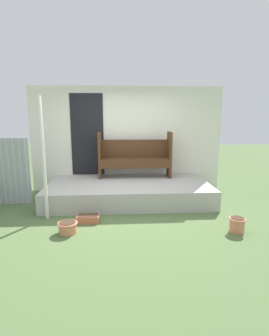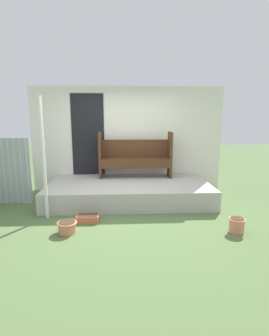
{
  "view_description": "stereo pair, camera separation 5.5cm",
  "coord_description": "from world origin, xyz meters",
  "views": [
    {
      "loc": [
        -0.09,
        -4.82,
        1.9
      ],
      "look_at": [
        0.22,
        0.31,
        0.86
      ],
      "focal_mm": 28.0,
      "sensor_mm": 36.0,
      "label": 1
    },
    {
      "loc": [
        -0.04,
        -4.82,
        1.9
      ],
      "look_at": [
        0.22,
        0.31,
        0.86
      ],
      "focal_mm": 28.0,
      "sensor_mm": 36.0,
      "label": 2
    }
  ],
  "objects": [
    {
      "name": "flower_pot_left",
      "position": [
        -0.94,
        -0.75,
        0.11
      ],
      "size": [
        0.33,
        0.33,
        0.19
      ],
      "color": "tan",
      "rests_on": "ground_plane"
    },
    {
      "name": "house_wall",
      "position": [
        0.08,
        1.81,
        1.3
      ],
      "size": [
        4.79,
        0.08,
        2.6
      ],
      "color": "white",
      "rests_on": "ground_plane"
    },
    {
      "name": "support_post",
      "position": [
        -1.44,
        -0.08,
        1.12
      ],
      "size": [
        0.06,
        0.06,
        2.23
      ],
      "color": "white",
      "rests_on": "ground_plane"
    },
    {
      "name": "ground_plane",
      "position": [
        0.0,
        0.0,
        0.0
      ],
      "size": [
        24.0,
        24.0,
        0.0
      ],
      "primitive_type": "plane",
      "color": "#516B3D"
    },
    {
      "name": "planter_box_rect",
      "position": [
        -0.66,
        -0.32,
        0.07
      ],
      "size": [
        0.4,
        0.22,
        0.13
      ],
      "color": "#B76647",
      "rests_on": "ground_plane"
    },
    {
      "name": "porch_slab",
      "position": [
        0.12,
        0.89,
        0.21
      ],
      "size": [
        3.59,
        1.79,
        0.41
      ],
      "color": "#B2AFA8",
      "rests_on": "ground_plane"
    },
    {
      "name": "flower_pot_middle",
      "position": [
        1.85,
        -0.88,
        0.13
      ],
      "size": [
        0.27,
        0.27,
        0.25
      ],
      "color": "tan",
      "rests_on": "ground_plane"
    },
    {
      "name": "bench",
      "position": [
        0.3,
        1.44,
        0.95
      ],
      "size": [
        1.74,
        0.41,
        1.1
      ],
      "rotation": [
        0.0,
        0.0,
        -0.01
      ],
      "color": "#4C2D19",
      "rests_on": "porch_slab"
    }
  ]
}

